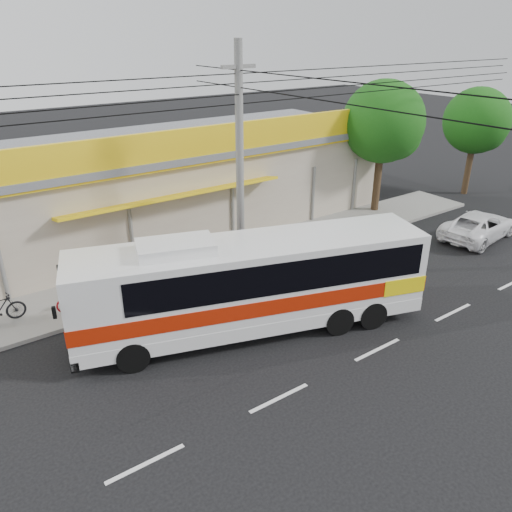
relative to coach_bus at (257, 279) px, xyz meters
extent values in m
plane|color=black|center=(2.43, -0.75, -1.91)|extent=(120.00, 120.00, 0.00)
cube|color=gray|center=(2.43, 5.25, -1.84)|extent=(30.00, 3.20, 0.15)
cube|color=#A99A88|center=(2.43, 10.85, 0.19)|extent=(22.00, 8.00, 4.20)
cube|color=#57595E|center=(2.43, 10.85, 2.44)|extent=(22.60, 8.60, 0.30)
cube|color=yellow|center=(2.43, 6.73, 2.99)|extent=(22.00, 0.24, 1.60)
cube|color=red|center=(0.43, 6.70, 2.99)|extent=(9.00, 0.10, 1.20)
cube|color=#167C1F|center=(8.93, 6.70, 2.99)|extent=(2.40, 0.10, 1.10)
cube|color=navy|center=(11.63, 6.70, 2.99)|extent=(2.20, 0.10, 1.10)
cube|color=yellow|center=(0.43, 6.55, 1.09)|extent=(10.00, 1.20, 0.37)
cube|color=silver|center=(-0.17, 0.06, -0.08)|extent=(11.75, 5.87, 2.80)
cube|color=#AA1C07|center=(-0.17, 0.06, -0.42)|extent=(11.80, 5.92, 0.53)
cube|color=yellow|center=(4.59, -1.49, -0.42)|extent=(2.23, 2.83, 0.58)
cube|color=black|center=(0.47, -0.15, 0.54)|extent=(9.93, 5.31, 1.06)
cube|color=black|center=(-5.60, 1.82, 0.35)|extent=(0.80, 2.07, 1.45)
cube|color=silver|center=(-2.47, 0.80, 1.49)|extent=(2.62, 2.00, 0.35)
cylinder|color=black|center=(-4.36, 0.27, -1.41)|extent=(1.05, 0.60, 1.00)
cylinder|color=black|center=(-3.69, 2.34, -1.41)|extent=(1.05, 0.60, 1.00)
cylinder|color=black|center=(3.25, -2.20, -1.41)|extent=(1.05, 0.60, 1.00)
cylinder|color=black|center=(3.92, -0.13, -1.41)|extent=(1.05, 0.60, 1.00)
imported|color=maroon|center=(-4.53, 4.65, -1.31)|extent=(1.75, 0.65, 0.91)
imported|color=white|center=(13.59, 0.41, -1.26)|extent=(4.94, 2.74, 1.31)
cylinder|color=slate|center=(1.66, 3.46, 2.65)|extent=(0.30, 0.30, 9.14)
cube|color=slate|center=(1.66, 3.46, 6.31)|extent=(1.37, 0.14, 0.14)
cylinder|color=#342215|center=(12.43, 6.04, -0.10)|extent=(0.41, 0.41, 3.63)
sphere|color=#10480F|center=(12.43, 6.04, 3.08)|extent=(4.31, 4.31, 4.31)
sphere|color=#10480F|center=(13.11, 5.70, 2.40)|extent=(2.72, 2.72, 2.72)
cylinder|color=#342215|center=(19.67, 5.17, -0.28)|extent=(0.37, 0.37, 3.26)
sphere|color=#10480F|center=(19.67, 5.17, 2.57)|extent=(3.87, 3.87, 3.87)
sphere|color=#10480F|center=(20.28, 4.86, 1.96)|extent=(2.45, 2.45, 2.45)
camera|label=1|loc=(-8.48, -11.87, 7.46)|focal=35.00mm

